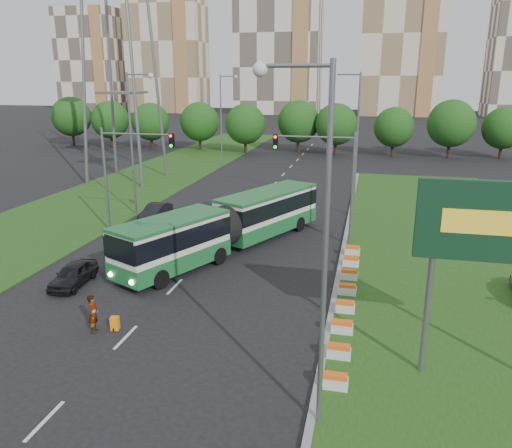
% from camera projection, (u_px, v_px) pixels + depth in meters
% --- Properties ---
extents(ground, '(360.00, 360.00, 0.00)m').
position_uv_depth(ground, '(225.00, 291.00, 27.93)').
color(ground, black).
rests_on(ground, ground).
extents(grass_median, '(14.00, 60.00, 0.15)m').
position_uv_depth(grass_median, '(450.00, 260.00, 32.59)').
color(grass_median, '#214714').
rests_on(grass_median, ground).
extents(median_kerb, '(0.30, 60.00, 0.18)m').
position_uv_depth(median_kerb, '(343.00, 252.00, 34.08)').
color(median_kerb, gray).
rests_on(median_kerb, ground).
extents(left_verge, '(12.00, 110.00, 0.10)m').
position_uv_depth(left_verge, '(133.00, 186.00, 55.19)').
color(left_verge, '#214714').
rests_on(left_verge, ground).
extents(lane_markings, '(0.20, 100.00, 0.01)m').
position_uv_depth(lane_markings, '(254.00, 205.00, 47.29)').
color(lane_markings, silver).
rests_on(lane_markings, ground).
extents(flower_planters, '(1.10, 15.90, 0.60)m').
position_uv_depth(flower_planters, '(346.00, 297.00, 26.08)').
color(flower_planters, silver).
rests_on(flower_planters, grass_median).
extents(billboard, '(6.00, 0.37, 8.00)m').
position_uv_depth(billboard, '(501.00, 231.00, 17.95)').
color(billboard, slate).
rests_on(billboard, ground).
extents(traffic_mast_median, '(5.76, 0.32, 8.00)m').
position_uv_depth(traffic_mast_median, '(330.00, 170.00, 34.76)').
color(traffic_mast_median, slate).
rests_on(traffic_mast_median, ground).
extents(traffic_mast_left, '(5.76, 0.32, 8.00)m').
position_uv_depth(traffic_mast_left, '(124.00, 164.00, 37.09)').
color(traffic_mast_left, slate).
rests_on(traffic_mast_left, ground).
extents(street_lamps, '(36.00, 60.00, 12.00)m').
position_uv_depth(street_lamps, '(223.00, 157.00, 36.26)').
color(street_lamps, slate).
rests_on(street_lamps, ground).
extents(tree_line, '(120.00, 8.00, 9.00)m').
position_uv_depth(tree_line, '(389.00, 127.00, 75.98)').
color(tree_line, '#164813').
rests_on(tree_line, ground).
extents(apartment_tower_west, '(26.00, 15.00, 48.00)m').
position_uv_depth(apartment_tower_west, '(167.00, 42.00, 175.60)').
color(apartment_tower_west, beige).
rests_on(apartment_tower_west, ground).
extents(apartment_tower_cwest, '(28.00, 15.00, 52.00)m').
position_uv_depth(apartment_tower_cwest, '(279.00, 34.00, 166.42)').
color(apartment_tower_cwest, silver).
rests_on(apartment_tower_cwest, ground).
extents(apartment_tower_ceast, '(25.00, 15.00, 50.00)m').
position_uv_depth(apartment_tower_ceast, '(403.00, 35.00, 158.07)').
color(apartment_tower_ceast, beige).
rests_on(apartment_tower_ceast, ground).
extents(midrise_west, '(22.00, 14.00, 36.00)m').
position_uv_depth(midrise_west, '(92.00, 61.00, 183.74)').
color(midrise_west, silver).
rests_on(midrise_west, ground).
extents(articulated_bus, '(2.82, 18.11, 2.98)m').
position_uv_depth(articulated_bus, '(224.00, 224.00, 34.32)').
color(articulated_bus, silver).
rests_on(articulated_bus, ground).
extents(car_left_near, '(1.81, 3.94, 1.31)m').
position_uv_depth(car_left_near, '(73.00, 274.00, 28.64)').
color(car_left_near, black).
rests_on(car_left_near, ground).
extents(car_left_far, '(1.60, 4.13, 1.34)m').
position_uv_depth(car_left_far, '(156.00, 212.00, 42.07)').
color(car_left_far, black).
rests_on(car_left_far, ground).
extents(pedestrian, '(0.56, 0.75, 1.86)m').
position_uv_depth(pedestrian, '(93.00, 314.00, 23.22)').
color(pedestrian, gray).
rests_on(pedestrian, ground).
extents(shopping_trolley, '(0.38, 0.40, 0.65)m').
position_uv_depth(shopping_trolley, '(115.00, 323.00, 23.59)').
color(shopping_trolley, orange).
rests_on(shopping_trolley, ground).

